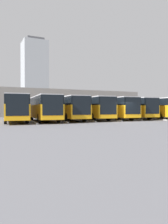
# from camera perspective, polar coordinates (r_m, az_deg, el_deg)

# --- Properties ---
(ground_plane) EXTENTS (600.00, 600.00, 0.00)m
(ground_plane) POSITION_cam_1_polar(r_m,az_deg,el_deg) (27.98, 10.86, -2.54)
(ground_plane) COLOR #5B5B60
(bus_0) EXTENTS (3.56, 11.59, 3.28)m
(bus_0) POSITION_cam_1_polar(r_m,az_deg,el_deg) (40.59, 20.62, 1.07)
(bus_0) COLOR orange
(bus_0) RESTS_ON ground_plane
(curb_divider_0) EXTENTS (0.92, 7.59, 0.15)m
(curb_divider_0) POSITION_cam_1_polar(r_m,az_deg,el_deg) (38.15, 20.54, -1.55)
(curb_divider_0) COLOR #9E9E99
(curb_divider_0) RESTS_ON ground_plane
(bus_1) EXTENTS (3.56, 11.59, 3.28)m
(bus_1) POSITION_cam_1_polar(r_m,az_deg,el_deg) (37.74, 17.29, 1.10)
(bus_1) COLOR orange
(bus_1) RESTS_ON ground_plane
(curb_divider_1) EXTENTS (0.92, 7.59, 0.15)m
(curb_divider_1) POSITION_cam_1_polar(r_m,az_deg,el_deg) (35.31, 16.97, -1.73)
(curb_divider_1) COLOR #9E9E99
(curb_divider_1) RESTS_ON ground_plane
(bus_2) EXTENTS (3.56, 11.59, 3.28)m
(bus_2) POSITION_cam_1_polar(r_m,az_deg,el_deg) (36.20, 11.96, 1.13)
(bus_2) COLOR orange
(bus_2) RESTS_ON ground_plane
(curb_divider_2) EXTENTS (0.92, 7.59, 0.15)m
(curb_divider_2) POSITION_cam_1_polar(r_m,az_deg,el_deg) (33.80, 11.24, -1.82)
(curb_divider_2) COLOR #9E9E99
(curb_divider_2) RESTS_ON ground_plane
(bus_3) EXTENTS (3.56, 11.59, 3.28)m
(bus_3) POSITION_cam_1_polar(r_m,az_deg,el_deg) (33.79, 7.48, 1.16)
(bus_3) COLOR orange
(bus_3) RESTS_ON ground_plane
(curb_divider_3) EXTENTS (0.92, 7.59, 0.15)m
(curb_divider_3) POSITION_cam_1_polar(r_m,az_deg,el_deg) (31.44, 6.36, -2.01)
(curb_divider_3) COLOR #9E9E99
(curb_divider_3) RESTS_ON ground_plane
(bus_4) EXTENTS (3.56, 11.59, 3.28)m
(bus_4) POSITION_cam_1_polar(r_m,az_deg,el_deg) (32.13, 1.86, 1.18)
(bus_4) COLOR orange
(bus_4) RESTS_ON ground_plane
(curb_divider_4) EXTENTS (0.92, 7.59, 0.15)m
(curb_divider_4) POSITION_cam_1_polar(r_m,az_deg,el_deg) (29.86, 0.25, -2.16)
(curb_divider_4) COLOR #9E9E99
(curb_divider_4) RESTS_ON ground_plane
(bus_5) EXTENTS (3.56, 11.59, 3.28)m
(bus_5) POSITION_cam_1_polar(r_m,az_deg,el_deg) (30.61, -4.15, 1.19)
(bus_5) COLOR orange
(bus_5) RESTS_ON ground_plane
(curb_divider_5) EXTENTS (0.92, 7.59, 0.15)m
(curb_divider_5) POSITION_cam_1_polar(r_m,az_deg,el_deg) (28.45, -6.32, -2.32)
(curb_divider_5) COLOR #9E9E99
(curb_divider_5) RESTS_ON ground_plane
(bus_6) EXTENTS (3.56, 11.59, 3.28)m
(bus_6) POSITION_cam_1_polar(r_m,az_deg,el_deg) (28.99, -10.47, 1.19)
(bus_6) COLOR orange
(bus_6) RESTS_ON ground_plane
(curb_divider_6) EXTENTS (0.92, 7.59, 0.15)m
(curb_divider_6) POSITION_cam_1_polar(r_m,az_deg,el_deg) (26.98, -13.26, -2.52)
(curb_divider_6) COLOR #9E9E99
(curb_divider_6) RESTS_ON ground_plane
(bus_7) EXTENTS (3.56, 11.59, 3.28)m
(bus_7) POSITION_cam_1_polar(r_m,az_deg,el_deg) (28.45, -17.63, 1.17)
(bus_7) COLOR orange
(bus_7) RESTS_ON ground_plane
(station_building) EXTENTS (38.43, 12.96, 5.83)m
(station_building) POSITION_cam_1_polar(r_m,az_deg,el_deg) (51.64, -6.69, 2.32)
(station_building) COLOR gray
(station_building) RESTS_ON ground_plane
(office_tower) EXTENTS (18.83, 18.83, 57.75)m
(office_tower) POSITION_cam_1_polar(r_m,az_deg,el_deg) (182.96, -12.81, 9.27)
(office_tower) COLOR #ADB2B7
(office_tower) RESTS_ON ground_plane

